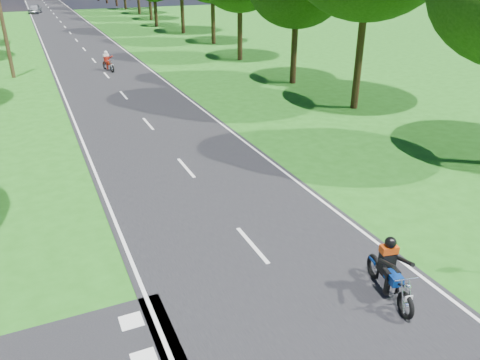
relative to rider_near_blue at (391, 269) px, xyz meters
name	(u,v)px	position (x,y,z in m)	size (l,w,h in m)	color
ground	(287,286)	(-2.01, 1.32, -0.78)	(160.00, 160.00, 0.00)	#1E5914
main_road	(70,33)	(-2.01, 51.32, -0.77)	(7.00, 140.00, 0.02)	black
road_markings	(71,35)	(-2.15, 49.44, -0.75)	(7.40, 140.00, 0.01)	silver
telegraph_pole	(1,16)	(-8.01, 29.32, 3.30)	(1.20, 0.26, 8.00)	#382616
rider_near_blue	(391,269)	(0.00, 0.00, 0.00)	(0.60, 1.81, 1.51)	#0D3794
rider_far_red	(108,61)	(-1.60, 28.78, -0.04)	(0.57, 1.72, 1.43)	#9D220C
distant_car	(35,9)	(-4.57, 77.12, -0.09)	(1.58, 3.91, 1.33)	#A8AAAF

